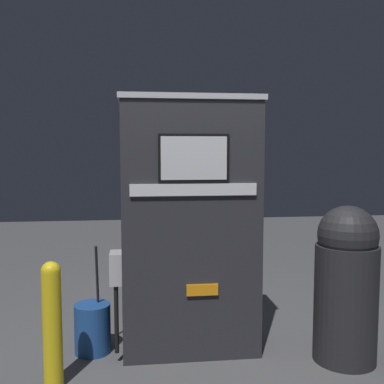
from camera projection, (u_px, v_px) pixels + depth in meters
name	position (u px, v px, depth m)	size (l,w,h in m)	color
ground_plane	(194.00, 362.00, 3.27)	(14.00, 14.00, 0.00)	#4C4C4F
gas_pump	(190.00, 226.00, 3.38)	(1.12, 0.44, 1.94)	#28282D
safety_bollard	(52.00, 321.00, 2.89)	(0.12, 0.12, 0.83)	yellow
trash_bin	(346.00, 282.00, 3.26)	(0.45, 0.45, 1.15)	#232326
squeegee_bucket	(93.00, 328.00, 3.42)	(0.27, 0.27, 0.84)	#1E478C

